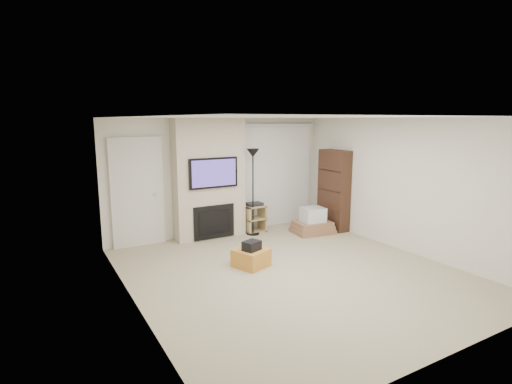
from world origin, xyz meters
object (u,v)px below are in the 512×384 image
floor_lamp (253,167)px  box_stack (313,223)px  ottoman (251,258)px  bookshelf (334,190)px  av_stand (254,217)px

floor_lamp → box_stack: floor_lamp is taller
ottoman → box_stack: bearing=26.8°
box_stack → floor_lamp: bearing=154.4°
ottoman → bookshelf: (2.79, 1.15, 0.75)m
floor_lamp → bookshelf: 1.96m
floor_lamp → bookshelf: size_ratio=1.03×
av_stand → bookshelf: bearing=-21.9°
ottoman → floor_lamp: bearing=59.6°
ottoman → av_stand: size_ratio=0.76×
box_stack → bookshelf: bearing=5.0°
av_stand → box_stack: (1.06, -0.73, -0.13)m
ottoman → floor_lamp: (0.98, 1.67, 1.32)m
ottoman → av_stand: (1.10, 1.83, 0.20)m
av_stand → box_stack: 1.30m
box_stack → bookshelf: size_ratio=0.51×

